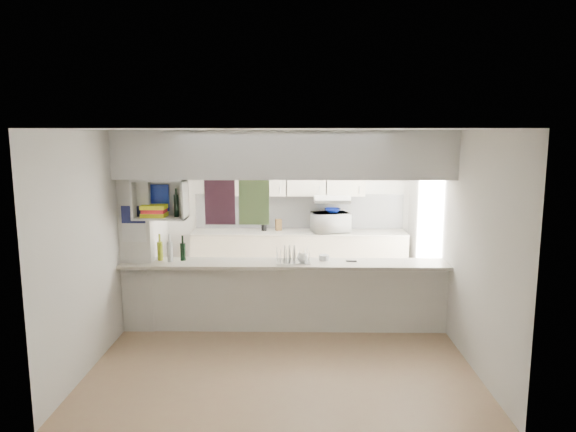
{
  "coord_description": "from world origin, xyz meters",
  "views": [
    {
      "loc": [
        0.16,
        -6.43,
        2.56
      ],
      "look_at": [
        0.04,
        0.5,
        1.44
      ],
      "focal_mm": 32.0,
      "sensor_mm": 36.0,
      "label": 1
    }
  ],
  "objects_px": {
    "dish_rack": "(293,255)",
    "bowl": "(333,210)",
    "microwave": "(331,222)",
    "wine_bottles": "(165,251)"
  },
  "relations": [
    {
      "from": "bowl",
      "to": "wine_bottles",
      "type": "relative_size",
      "value": 0.52
    },
    {
      "from": "microwave",
      "to": "bowl",
      "type": "distance_m",
      "value": 0.2
    },
    {
      "from": "dish_rack",
      "to": "wine_bottles",
      "type": "distance_m",
      "value": 1.66
    },
    {
      "from": "wine_bottles",
      "to": "microwave",
      "type": "bearing_deg",
      "value": 41.63
    },
    {
      "from": "microwave",
      "to": "dish_rack",
      "type": "relative_size",
      "value": 1.32
    },
    {
      "from": "bowl",
      "to": "wine_bottles",
      "type": "height_order",
      "value": "bowl"
    },
    {
      "from": "dish_rack",
      "to": "wine_bottles",
      "type": "relative_size",
      "value": 0.86
    },
    {
      "from": "bowl",
      "to": "wine_bottles",
      "type": "distance_m",
      "value": 3.09
    },
    {
      "from": "dish_rack",
      "to": "bowl",
      "type": "bearing_deg",
      "value": 68.0
    },
    {
      "from": "microwave",
      "to": "bowl",
      "type": "height_order",
      "value": "bowl"
    }
  ]
}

